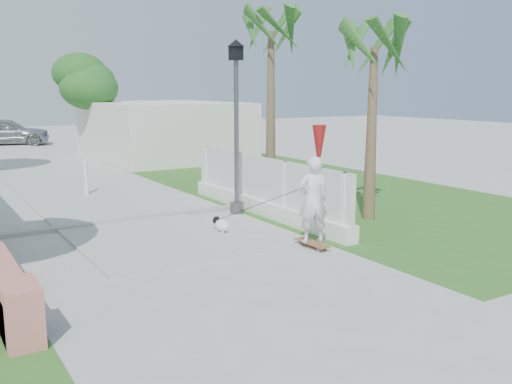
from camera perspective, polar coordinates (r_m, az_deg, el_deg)
ground at (r=9.04m, az=-0.60°, el=-10.62°), size 90.00×90.00×0.00m
path_strip at (r=27.77m, az=-22.39°, el=2.92°), size 3.20×36.00×0.06m
curb at (r=14.29m, az=-13.10°, el=-2.81°), size 6.50×0.25×0.10m
grass_right at (r=19.27m, az=5.01°, el=0.64°), size 8.00×20.00×0.01m
lattice_fence at (r=14.73m, az=0.71°, el=-0.19°), size 0.35×7.00×1.50m
building_right at (r=27.35m, az=-9.33°, el=6.13°), size 6.00×8.00×2.60m
street_lamp at (r=14.68m, az=-1.98°, el=7.17°), size 0.44×0.44×4.44m
bollard at (r=18.03m, az=-16.64°, el=1.44°), size 0.14×0.14×1.09m
patio_umbrella at (r=14.96m, az=6.31°, el=4.33°), size 0.36×0.36×2.30m
tree_path_right at (r=28.25m, az=-16.33°, el=10.44°), size 3.00×3.00×4.79m
palm_far at (r=16.44m, az=1.52°, el=14.68°), size 1.80×1.80×5.30m
palm_near at (r=14.30m, az=11.73°, el=13.01°), size 1.80×1.80×4.70m
skateboarder at (r=12.05m, az=1.35°, el=-1.23°), size 1.45×2.60×1.89m
dog at (r=12.84m, az=-3.53°, el=-3.28°), size 0.32×0.58×0.40m
parked_car at (r=35.76m, az=-23.75°, el=5.55°), size 5.01×2.95×1.60m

